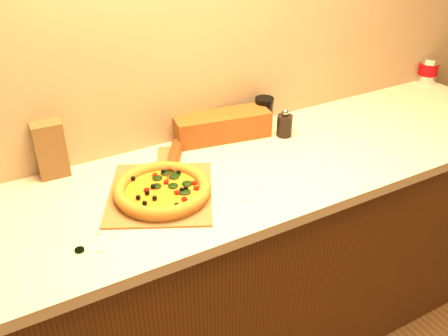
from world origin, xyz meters
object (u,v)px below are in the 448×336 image
Objects in this scene: pepper_grinder at (285,125)px; rolling_pin at (174,158)px; coffee_canister at (428,70)px; pizza at (162,190)px; pizza_peel at (161,190)px; dark_jar at (264,112)px.

rolling_pin is (-0.49, 0.01, -0.03)m from pepper_grinder.
pizza is at bearing -169.03° from coffee_canister.
dark_jar is (0.59, 0.26, 0.06)m from pizza_peel.
coffee_canister is (1.60, 0.28, 0.06)m from pizza_peel.
coffee_canister is 1.03× the size of dark_jar.
pizza_peel is 1.63m from coffee_canister.
coffee_canister is at bearing 10.97° from pizza.
pizza is 2.54× the size of dark_jar.
coffee_canister reaches higher than pepper_grinder.
pizza is 0.22m from rolling_pin.
pepper_grinder is 1.00m from coffee_canister.
pepper_grinder is at bearing 15.70° from pizza.
pepper_grinder reaches higher than pizza.
pepper_grinder reaches higher than rolling_pin.
pepper_grinder is at bearing -172.05° from coffee_canister.
coffee_canister reaches higher than rolling_pin.
dark_jar is at bearing 100.98° from pepper_grinder.
dark_jar is at bearing 50.69° from pizza_peel.
pizza is 2.71× the size of pepper_grinder.
dark_jar is at bearing -178.90° from coffee_canister.
pepper_grinder is 0.40× the size of rolling_pin.
coffee_canister is at bearing 7.95° from pepper_grinder.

